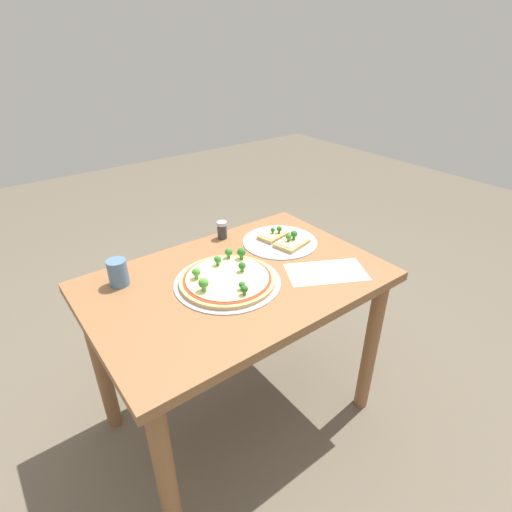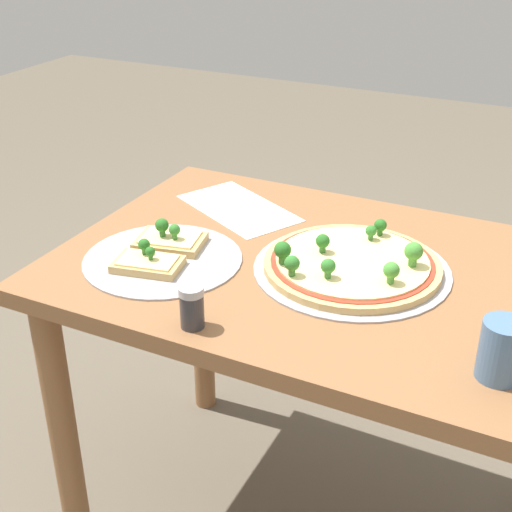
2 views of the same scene
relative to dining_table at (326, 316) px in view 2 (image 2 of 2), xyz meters
The scene contains 6 objects.
dining_table is the anchor object (origin of this frame).
pizza_tray_whole 0.14m from the dining_table, ahead, with size 0.38×0.38×0.07m.
pizza_tray_slice 0.36m from the dining_table, 159.86° to the right, with size 0.32×0.32×0.06m.
drinking_cup 0.45m from the dining_table, 31.19° to the right, with size 0.07×0.07×0.10m, color #4C7099.
condiment_shaker 0.36m from the dining_table, 113.54° to the right, with size 0.04×0.04×0.08m.
paper_menu 0.35m from the dining_table, 149.33° to the left, with size 0.29×0.16×0.00m, color white.
Camera 2 is at (0.41, -1.16, 1.40)m, focal length 50.00 mm.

